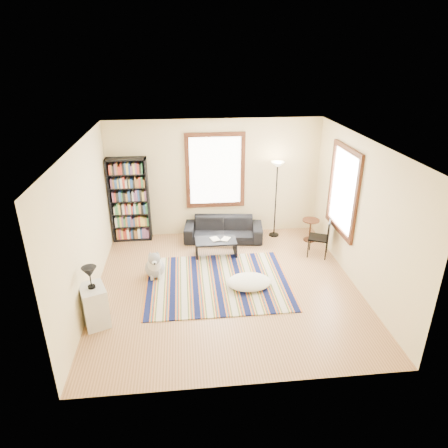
{
  "coord_description": "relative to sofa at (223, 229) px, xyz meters",
  "views": [
    {
      "loc": [
        -0.75,
        -6.57,
        4.26
      ],
      "look_at": [
        0.0,
        0.5,
        1.1
      ],
      "focal_mm": 32.0,
      "sensor_mm": 36.0,
      "label": 1
    }
  ],
  "objects": [
    {
      "name": "wall_back",
      "position": [
        -0.15,
        0.5,
        1.13
      ],
      "size": [
        5.0,
        0.1,
        2.8
      ],
      "primitive_type": "cube",
      "color": "beige",
      "rests_on": "floor"
    },
    {
      "name": "dog",
      "position": [
        -1.55,
        -1.52,
        0.04
      ],
      "size": [
        0.5,
        0.65,
        0.62
      ],
      "primitive_type": null,
      "rotation": [
        0.0,
        0.0,
        0.1
      ],
      "color": "#ADADAD",
      "rests_on": "floor"
    },
    {
      "name": "window_right",
      "position": [
        2.32,
        -1.25,
        1.33
      ],
      "size": [
        0.06,
        1.2,
        1.6
      ],
      "primitive_type": "cube",
      "color": "white",
      "rests_on": "wall_right"
    },
    {
      "name": "book_a",
      "position": [
        -0.35,
        -0.74,
        0.1
      ],
      "size": [
        0.27,
        0.23,
        0.02
      ],
      "primitive_type": "imported",
      "rotation": [
        0.0,
        0.0,
        0.31
      ],
      "color": "beige",
      "rests_on": "coffee_table"
    },
    {
      "name": "sofa",
      "position": [
        0.0,
        0.0,
        0.0
      ],
      "size": [
        1.92,
        0.94,
        0.54
      ],
      "primitive_type": "imported",
      "rotation": [
        0.0,
        0.0,
        -0.12
      ],
      "color": "black",
      "rests_on": "floor"
    },
    {
      "name": "wall_front",
      "position": [
        -0.15,
        -4.6,
        1.13
      ],
      "size": [
        5.0,
        0.1,
        2.8
      ],
      "primitive_type": "cube",
      "color": "beige",
      "rests_on": "floor"
    },
    {
      "name": "table_lamp",
      "position": [
        -2.45,
        -2.96,
        0.62
      ],
      "size": [
        0.27,
        0.27,
        0.38
      ],
      "primitive_type": null,
      "rotation": [
        0.0,
        0.0,
        -0.11
      ],
      "color": "black",
      "rests_on": "white_cabinet"
    },
    {
      "name": "ceiling",
      "position": [
        -0.15,
        -2.05,
        2.58
      ],
      "size": [
        5.0,
        5.0,
        0.1
      ],
      "primitive_type": "cube",
      "color": "white",
      "rests_on": "floor"
    },
    {
      "name": "book_b",
      "position": [
        -0.1,
        -0.69,
        0.1
      ],
      "size": [
        0.25,
        0.27,
        0.02
      ],
      "primitive_type": "imported",
      "rotation": [
        0.0,
        0.0,
        -0.51
      ],
      "color": "beige",
      "rests_on": "coffee_table"
    },
    {
      "name": "folding_chair",
      "position": [
        2.0,
        -1.01,
        0.16
      ],
      "size": [
        0.55,
        0.54,
        0.86
      ],
      "primitive_type": "cube",
      "rotation": [
        0.0,
        0.0,
        -0.43
      ],
      "color": "black",
      "rests_on": "floor"
    },
    {
      "name": "floor_cushion",
      "position": [
        0.28,
        -2.12,
        -0.16
      ],
      "size": [
        0.99,
        0.84,
        0.21
      ],
      "primitive_type": "ellipsoid",
      "rotation": [
        0.0,
        0.0,
        0.26
      ],
      "color": "silver",
      "rests_on": "floor"
    },
    {
      "name": "floor",
      "position": [
        -0.15,
        -2.05,
        -0.32
      ],
      "size": [
        5.0,
        5.0,
        0.1
      ],
      "primitive_type": "cube",
      "color": "tan",
      "rests_on": "ground"
    },
    {
      "name": "rug",
      "position": [
        -0.32,
        -1.92,
        -0.26
      ],
      "size": [
        2.79,
        2.23,
        0.02
      ],
      "primitive_type": "cube",
      "color": "#0B123A",
      "rests_on": "floor"
    },
    {
      "name": "window_back",
      "position": [
        -0.15,
        0.42,
        1.33
      ],
      "size": [
        1.2,
        0.06,
        1.6
      ],
      "primitive_type": "cube",
      "color": "white",
      "rests_on": "wall_back"
    },
    {
      "name": "side_table",
      "position": [
        2.05,
        -0.26,
        0.0
      ],
      "size": [
        0.51,
        0.51,
        0.54
      ],
      "primitive_type": "cylinder",
      "rotation": [
        0.0,
        0.0,
        -0.34
      ],
      "color": "#482512",
      "rests_on": "floor"
    },
    {
      "name": "wall_left",
      "position": [
        -2.7,
        -2.05,
        1.13
      ],
      "size": [
        0.1,
        5.0,
        2.8
      ],
      "primitive_type": "cube",
      "color": "beige",
      "rests_on": "floor"
    },
    {
      "name": "coffee_table",
      "position": [
        -0.25,
        -0.74,
        -0.09
      ],
      "size": [
        0.95,
        0.6,
        0.36
      ],
      "primitive_type": "cube",
      "rotation": [
        0.0,
        0.0,
        0.12
      ],
      "color": "black",
      "rests_on": "floor"
    },
    {
      "name": "bookshelf",
      "position": [
        -2.17,
        0.27,
        0.73
      ],
      "size": [
        0.9,
        0.3,
        2.0
      ],
      "primitive_type": "cube",
      "color": "black",
      "rests_on": "floor"
    },
    {
      "name": "white_cabinet",
      "position": [
        -2.45,
        -2.96,
        0.08
      ],
      "size": [
        0.54,
        0.61,
        0.7
      ],
      "primitive_type": "cube",
      "rotation": [
        0.0,
        0.0,
        0.38
      ],
      "color": "silver",
      "rests_on": "floor"
    },
    {
      "name": "wall_right",
      "position": [
        2.4,
        -2.05,
        1.13
      ],
      "size": [
        0.1,
        5.0,
        2.8
      ],
      "primitive_type": "cube",
      "color": "beige",
      "rests_on": "floor"
    },
    {
      "name": "floor_lamp",
      "position": [
        1.26,
        0.1,
        0.66
      ],
      "size": [
        0.3,
        0.3,
        1.86
      ],
      "primitive_type": null,
      "rotation": [
        0.0,
        0.0,
        0.01
      ],
      "color": "black",
      "rests_on": "floor"
    }
  ]
}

